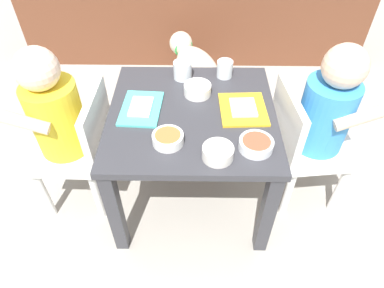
{
  "coord_description": "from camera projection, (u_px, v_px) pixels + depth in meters",
  "views": [
    {
      "loc": [
        0.01,
        -0.89,
        1.16
      ],
      "look_at": [
        0.0,
        0.0,
        0.28
      ],
      "focal_mm": 32.01,
      "sensor_mm": 36.0,
      "label": 1
    }
  ],
  "objects": [
    {
      "name": "ground_plane",
      "position": [
        192.0,
        191.0,
        1.45
      ],
      "size": [
        7.0,
        7.0,
        0.0
      ],
      "primitive_type": "plane",
      "color": "#9E998E"
    },
    {
      "name": "dining_table",
      "position": [
        192.0,
        128.0,
        1.2
      ],
      "size": [
        0.56,
        0.56,
        0.43
      ],
      "color": "#333338",
      "rests_on": "ground"
    },
    {
      "name": "seated_child_left",
      "position": [
        60.0,
        118.0,
        1.15
      ],
      "size": [
        0.29,
        0.29,
        0.68
      ],
      "color": "white",
      "rests_on": "ground"
    },
    {
      "name": "seated_child_right",
      "position": [
        323.0,
        114.0,
        1.16
      ],
      "size": [
        0.31,
        0.31,
        0.68
      ],
      "color": "white",
      "rests_on": "ground"
    },
    {
      "name": "dog",
      "position": [
        195.0,
        65.0,
        1.8
      ],
      "size": [
        0.32,
        0.44,
        0.3
      ],
      "color": "beige",
      "rests_on": "ground"
    },
    {
      "name": "food_tray_left",
      "position": [
        141.0,
        108.0,
        1.16
      ],
      "size": [
        0.14,
        0.2,
        0.02
      ],
      "color": "#4CC6BC",
      "rests_on": "dining_table"
    },
    {
      "name": "food_tray_right",
      "position": [
        243.0,
        109.0,
        1.15
      ],
      "size": [
        0.16,
        0.18,
        0.02
      ],
      "color": "gold",
      "rests_on": "dining_table"
    },
    {
      "name": "water_cup_left",
      "position": [
        225.0,
        70.0,
        1.29
      ],
      "size": [
        0.06,
        0.06,
        0.06
      ],
      "color": "white",
      "rests_on": "dining_table"
    },
    {
      "name": "water_cup_right",
      "position": [
        183.0,
        71.0,
        1.28
      ],
      "size": [
        0.07,
        0.07,
        0.07
      ],
      "color": "white",
      "rests_on": "dining_table"
    },
    {
      "name": "cereal_bowl_left_side",
      "position": [
        218.0,
        152.0,
        0.99
      ],
      "size": [
        0.09,
        0.09,
        0.04
      ],
      "color": "silver",
      "rests_on": "dining_table"
    },
    {
      "name": "veggie_bowl_near",
      "position": [
        168.0,
        138.0,
        1.03
      ],
      "size": [
        0.1,
        0.1,
        0.03
      ],
      "color": "white",
      "rests_on": "dining_table"
    },
    {
      "name": "cereal_bowl_right_side",
      "position": [
        198.0,
        89.0,
        1.21
      ],
      "size": [
        0.1,
        0.1,
        0.04
      ],
      "color": "white",
      "rests_on": "dining_table"
    },
    {
      "name": "veggie_bowl_far",
      "position": [
        256.0,
        144.0,
        1.02
      ],
      "size": [
        0.1,
        0.1,
        0.03
      ],
      "color": "white",
      "rests_on": "dining_table"
    }
  ]
}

